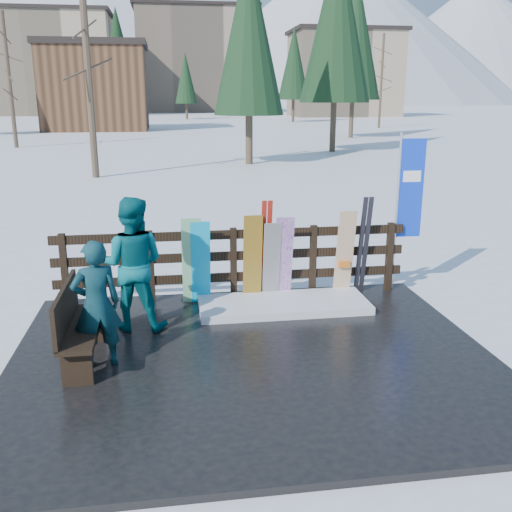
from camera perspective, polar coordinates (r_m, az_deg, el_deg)
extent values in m
plane|color=white|center=(7.28, -0.24, -10.54)|extent=(700.00, 700.00, 0.00)
cube|color=black|center=(7.26, -0.24, -10.26)|extent=(6.00, 5.00, 0.08)
cube|color=black|center=(9.19, -18.60, -1.38)|extent=(0.10, 0.10, 1.15)
cube|color=black|center=(9.04, -10.47, -1.08)|extent=(0.10, 0.10, 1.15)
cube|color=black|center=(9.09, -2.26, -0.74)|extent=(0.10, 0.10, 1.15)
cube|color=black|center=(9.31, 5.72, -0.41)|extent=(0.10, 0.10, 1.15)
cube|color=black|center=(9.71, 13.18, -0.08)|extent=(0.10, 0.10, 1.15)
cube|color=black|center=(9.15, -2.24, -2.10)|extent=(5.60, 0.05, 0.14)
cube|color=black|center=(9.05, -2.27, 0.02)|extent=(5.60, 0.05, 0.14)
cube|color=black|center=(8.97, -2.29, 2.17)|extent=(5.60, 0.05, 0.14)
cube|color=white|center=(8.79, 2.77, -4.86)|extent=(2.58, 1.00, 0.12)
cube|color=black|center=(7.23, -16.93, -6.85)|extent=(0.40, 1.50, 0.06)
cube|color=black|center=(6.78, -17.47, -10.53)|extent=(0.34, 0.06, 0.45)
cube|color=black|center=(7.86, -16.20, -6.72)|extent=(0.34, 0.06, 0.45)
cube|color=black|center=(7.17, -18.52, -4.88)|extent=(0.05, 1.50, 0.50)
cube|color=#0BB4EA|center=(8.81, -5.55, -0.68)|extent=(0.30, 0.25, 1.34)
cube|color=silver|center=(8.80, -6.43, -0.54)|extent=(0.30, 0.27, 1.40)
cube|color=#F9AD1F|center=(8.87, -0.35, -0.26)|extent=(0.29, 0.21, 1.41)
cube|color=silver|center=(8.96, 2.76, -0.24)|extent=(0.29, 0.30, 1.37)
cube|color=black|center=(8.94, 1.58, -0.57)|extent=(0.27, 0.28, 1.28)
cube|color=silver|center=(9.19, 8.85, 0.20)|extent=(0.28, 0.27, 1.44)
cube|color=#A92014|center=(8.94, 0.67, 0.58)|extent=(0.07, 0.33, 1.63)
cube|color=#A92014|center=(8.95, 1.24, 0.61)|extent=(0.07, 0.33, 1.63)
cube|color=black|center=(9.32, 10.41, 0.99)|extent=(0.08, 0.31, 1.64)
cube|color=black|center=(9.35, 10.94, 1.01)|extent=(0.08, 0.31, 1.64)
cylinder|color=silver|center=(9.62, 13.85, 4.18)|extent=(0.04, 0.04, 2.60)
cube|color=#0C37D8|center=(9.64, 15.23, 6.52)|extent=(0.42, 0.02, 1.60)
imported|color=#0D473F|center=(6.97, -15.66, -4.69)|extent=(0.65, 0.52, 1.56)
imported|color=#075D67|center=(7.97, -12.25, -0.78)|extent=(1.02, 0.86, 1.86)
cube|color=tan|center=(118.50, -19.74, 17.49)|extent=(22.00, 14.00, 18.00)
cube|color=black|center=(119.32, -20.18, 21.94)|extent=(23.10, 14.70, 0.60)
cube|color=gray|center=(136.87, -5.97, 18.73)|extent=(26.00, 16.00, 22.00)
cube|color=black|center=(137.98, -6.11, 23.42)|extent=(27.30, 16.80, 0.60)
cube|color=tan|center=(106.15, 8.79, 17.43)|extent=(18.00, 12.00, 14.00)
cube|color=black|center=(106.66, 8.96, 21.34)|extent=(18.90, 12.60, 0.60)
cube|color=brown|center=(61.88, -15.72, 15.73)|extent=(10.00, 8.00, 8.00)
cube|color=black|center=(62.08, -16.03, 19.69)|extent=(10.50, 8.40, 0.60)
cylinder|color=#382B1E|center=(24.76, -16.65, 19.96)|extent=(0.28, 0.28, 10.74)
cone|color=black|center=(28.79, -0.72, 18.68)|extent=(3.44, 3.44, 9.55)
cone|color=black|center=(35.98, 7.97, 19.64)|extent=(4.22, 4.22, 11.72)
cylinder|color=#382B1E|center=(41.71, -23.45, 15.76)|extent=(0.28, 0.28, 8.50)
cone|color=black|center=(48.90, 9.76, 18.73)|extent=(4.39, 4.39, 12.19)
cylinder|color=#382B1E|center=(65.64, 12.42, 16.68)|extent=(0.28, 0.28, 9.78)
cone|color=black|center=(66.72, -13.55, 17.54)|extent=(4.32, 4.32, 12.00)
cone|color=black|center=(80.32, 3.79, 17.44)|extent=(4.24, 4.24, 11.79)
cone|color=black|center=(91.53, -7.01, 16.37)|extent=(3.38, 3.38, 9.40)
cone|color=white|center=(331.33, 7.99, 21.78)|extent=(200.00, 200.00, 80.00)
cone|color=white|center=(383.36, 20.86, 19.35)|extent=(180.00, 180.00, 70.00)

